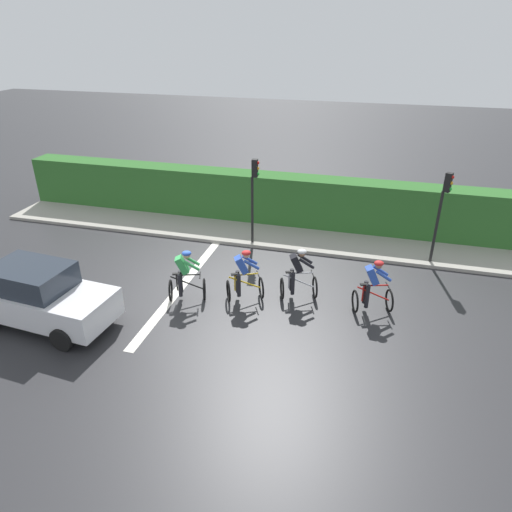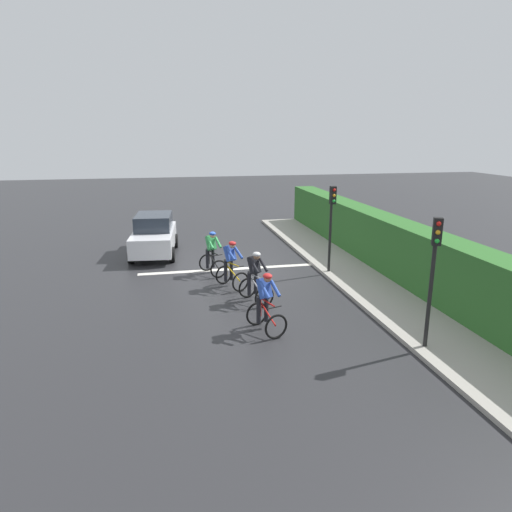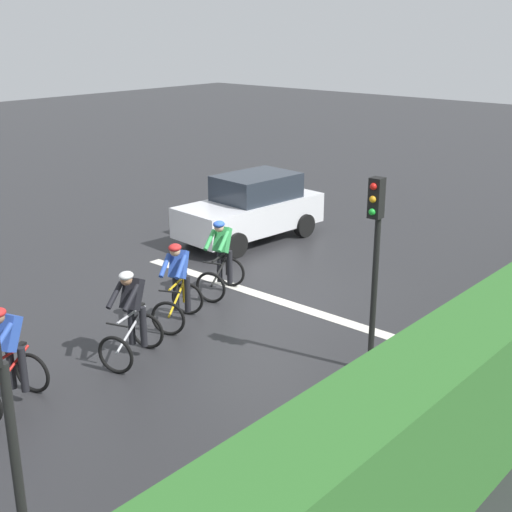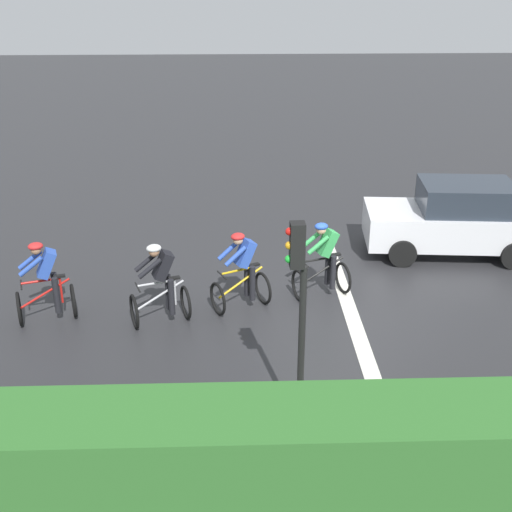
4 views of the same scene
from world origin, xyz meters
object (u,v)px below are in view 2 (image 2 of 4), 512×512
cyclist_lead (266,303)px  car_white (154,235)px  cyclist_second (255,278)px  traffic_light_near_crossing (332,217)px  traffic_light_far_junction (434,265)px  cyclist_fourth (212,254)px  cyclist_mid (231,265)px

cyclist_lead → car_white: size_ratio=0.39×
cyclist_second → traffic_light_near_crossing: (-3.33, -2.30, 1.43)m
cyclist_second → traffic_light_far_junction: size_ratio=0.50×
cyclist_fourth → traffic_light_near_crossing: (-4.33, 0.96, 1.43)m
cyclist_fourth → car_white: 4.05m
cyclist_second → traffic_light_far_junction: 5.57m
traffic_light_near_crossing → traffic_light_far_junction: 6.48m
cyclist_mid → car_white: 5.76m
cyclist_second → traffic_light_far_junction: bearing=129.1°
cyclist_lead → cyclist_second: bearing=-94.3°
cyclist_second → cyclist_mid: bearing=-71.5°
traffic_light_near_crossing → cyclist_mid: bearing=10.7°
cyclist_second → cyclist_fourth: same height
cyclist_lead → traffic_light_near_crossing: 5.90m
cyclist_fourth → car_white: (2.17, -3.43, 0.08)m
cyclist_mid → traffic_light_near_crossing: traffic_light_near_crossing is taller
cyclist_lead → cyclist_fourth: bearing=-81.4°
car_white → cyclist_lead: bearing=108.6°
traffic_light_far_junction → cyclist_lead: bearing=-28.6°
cyclist_fourth → car_white: bearing=-57.7°
cyclist_mid → traffic_light_near_crossing: bearing=-169.3°
cyclist_lead → traffic_light_near_crossing: traffic_light_near_crossing is taller
cyclist_fourth → cyclist_mid: bearing=105.6°
cyclist_lead → cyclist_mid: bearing=-84.6°
traffic_light_far_junction → cyclist_second: bearing=-50.9°
cyclist_lead → cyclist_mid: (0.36, -3.80, 0.00)m
cyclist_lead → traffic_light_far_junction: traffic_light_far_junction is taller
car_white → traffic_light_far_junction: traffic_light_far_junction is taller
traffic_light_near_crossing → traffic_light_far_junction: same height
car_white → traffic_light_near_crossing: traffic_light_near_crossing is taller
cyclist_lead → traffic_light_near_crossing: size_ratio=0.50×
cyclist_mid → traffic_light_far_junction: traffic_light_far_junction is taller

